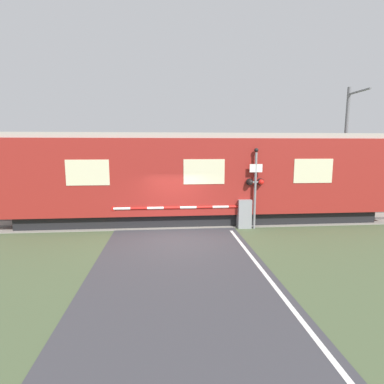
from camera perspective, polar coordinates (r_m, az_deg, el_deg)
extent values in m
plane|color=#475638|center=(12.02, -2.95, -9.05)|extent=(80.00, 80.00, 0.00)
cube|color=gray|center=(14.97, -3.39, -5.43)|extent=(36.00, 3.20, 0.03)
cube|color=#595451|center=(14.26, -3.30, -5.87)|extent=(36.00, 0.08, 0.10)
cube|color=#595451|center=(15.66, -3.47, -4.56)|extent=(36.00, 0.08, 0.10)
cube|color=black|center=(14.99, 1.51, -4.27)|extent=(16.62, 2.65, 0.60)
cube|color=maroon|center=(14.68, 1.54, 3.39)|extent=(18.07, 3.12, 3.41)
cube|color=#ADA89E|center=(14.62, 1.57, 10.53)|extent=(17.71, 2.87, 0.24)
cube|color=beige|center=(14.60, 22.10, 3.74)|extent=(1.81, 0.02, 1.09)
cube|color=beige|center=(13.11, 2.33, 3.88)|extent=(1.81, 0.02, 1.09)
cube|color=beige|center=(13.41, -19.28, 3.51)|extent=(1.81, 0.02, 1.09)
cube|color=gray|center=(13.75, 9.90, -4.08)|extent=(0.60, 0.44, 1.30)
cylinder|color=gray|center=(13.69, 9.93, -2.73)|extent=(0.16, 0.16, 0.18)
cylinder|color=red|center=(13.60, 8.46, -2.77)|extent=(0.72, 0.11, 0.11)
cylinder|color=white|center=(13.45, 5.45, -2.84)|extent=(0.72, 0.11, 0.11)
cylinder|color=red|center=(13.34, 2.39, -2.91)|extent=(0.72, 0.11, 0.11)
cylinder|color=white|center=(13.26, -0.72, -2.96)|extent=(0.72, 0.11, 0.11)
cylinder|color=red|center=(13.23, -3.85, -3.01)|extent=(0.72, 0.11, 0.11)
cylinder|color=white|center=(13.24, -6.99, -3.05)|extent=(0.72, 0.11, 0.11)
cylinder|color=red|center=(13.28, -10.11, -3.08)|extent=(0.72, 0.11, 0.11)
cylinder|color=white|center=(13.37, -13.21, -3.10)|extent=(0.72, 0.11, 0.11)
cylinder|color=red|center=(13.42, -14.74, -3.11)|extent=(0.20, 0.02, 0.20)
cylinder|color=gray|center=(13.52, 11.92, 0.16)|extent=(0.11, 0.11, 3.40)
cube|color=gray|center=(13.47, 11.97, 1.88)|extent=(0.61, 0.07, 0.07)
sphere|color=black|center=(13.35, 11.03, 1.85)|extent=(0.24, 0.24, 0.24)
sphere|color=red|center=(13.49, 13.02, 1.86)|extent=(0.24, 0.24, 0.24)
cylinder|color=black|center=(13.46, 10.90, 1.90)|extent=(0.30, 0.06, 0.30)
cylinder|color=black|center=(13.60, 12.88, 1.91)|extent=(0.30, 0.06, 0.30)
cube|color=white|center=(13.37, 12.10, 4.46)|extent=(0.57, 0.02, 0.36)
sphere|color=black|center=(13.38, 12.16, 7.80)|extent=(0.18, 0.18, 0.18)
cylinder|color=slate|center=(19.67, 27.10, 7.23)|extent=(0.20, 0.20, 6.98)
cube|color=slate|center=(19.14, 29.23, 16.37)|extent=(0.10, 1.80, 0.08)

